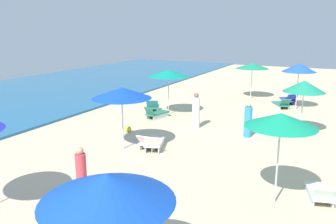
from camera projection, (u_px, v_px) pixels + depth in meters
umbrella_0 at (299, 68)px, 19.63m from camera, size 1.92×1.92×2.71m
lounge_chair_0_0 at (281, 104)px, 20.56m from camera, size 1.59×1.30×0.67m
lounge_chair_0_1 at (288, 100)px, 21.56m from camera, size 1.55×1.26×0.74m
umbrella_2 at (304, 86)px, 15.02m from camera, size 1.81×1.81×2.45m
umbrella_3 at (281, 120)px, 8.93m from camera, size 1.88×1.88×2.54m
lounge_chair_3_0 at (320, 193)px, 9.51m from camera, size 1.39×0.89×0.64m
umbrella_4 at (122, 93)px, 13.18m from camera, size 2.30×2.30×2.47m
lounge_chair_4_0 at (154, 143)px, 13.55m from camera, size 1.54×1.02×0.70m
lounge_chair_4_1 at (151, 142)px, 13.71m from camera, size 1.43×0.69×0.69m
umbrella_5 at (169, 73)px, 18.55m from camera, size 2.24×2.24×2.49m
lounge_chair_5_0 at (153, 107)px, 19.69m from camera, size 1.37×1.10×0.75m
lounge_chair_5_1 at (156, 114)px, 18.23m from camera, size 1.51×0.90×0.70m
umbrella_6 at (252, 66)px, 22.92m from camera, size 2.19×2.19×2.40m
umbrella_7 at (107, 188)px, 5.64m from camera, size 2.28×2.28×2.38m
beachgoer_1 at (81, 176)px, 9.45m from camera, size 0.37×0.37×1.56m
beachgoer_2 at (196, 112)px, 16.37m from camera, size 0.37×0.37×1.71m
beachgoer_3 at (248, 121)px, 15.02m from camera, size 0.44×0.44×1.55m
beach_ball_0 at (128, 129)px, 15.82m from camera, size 0.30×0.30×0.30m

